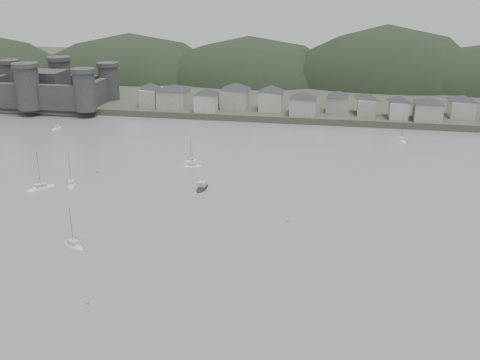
# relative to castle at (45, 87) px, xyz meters

# --- Properties ---
(ground) EXTENTS (900.00, 900.00, 0.00)m
(ground) POSITION_rel_castle_xyz_m (120.00, -179.80, -10.96)
(ground) COLOR slate
(ground) RESTS_ON ground
(far_shore_land) EXTENTS (900.00, 250.00, 3.00)m
(far_shore_land) POSITION_rel_castle_xyz_m (120.00, 115.20, -9.46)
(far_shore_land) COLOR #383D2D
(far_shore_land) RESTS_ON ground
(forested_ridge) EXTENTS (851.55, 103.94, 102.57)m
(forested_ridge) POSITION_rel_castle_xyz_m (124.83, 89.60, -22.25)
(forested_ridge) COLOR black
(forested_ridge) RESTS_ON ground
(castle) EXTENTS (66.00, 43.00, 20.00)m
(castle) POSITION_rel_castle_xyz_m (0.00, 0.00, 0.00)
(castle) COLOR #323235
(castle) RESTS_ON far_shore_land
(waterfront_town) EXTENTS (451.48, 28.46, 12.92)m
(waterfront_town) POSITION_rel_castle_xyz_m (170.59, 3.54, -2.30)
(waterfront_town) COLOR gray
(waterfront_town) RESTS_ON far_shore_land
(moored_fleet) EXTENTS (214.36, 176.01, 13.41)m
(moored_fleet) POSITION_rel_castle_xyz_m (114.80, -122.76, -10.79)
(moored_fleet) COLOR silver
(moored_fleet) RESTS_ON ground
(motor_launch_far) EXTENTS (3.33, 8.17, 3.92)m
(motor_launch_far) POSITION_rel_castle_xyz_m (106.76, -98.36, -10.67)
(motor_launch_far) COLOR black
(motor_launch_far) RESTS_ON ground
(mooring_buoys) EXTENTS (102.70, 105.52, 0.70)m
(mooring_buoys) POSITION_rel_castle_xyz_m (94.65, -143.43, -10.81)
(mooring_buoys) COLOR #B17E3B
(mooring_buoys) RESTS_ON ground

